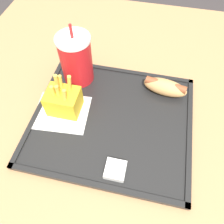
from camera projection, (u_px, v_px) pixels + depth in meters
ground_plane at (114, 193)px, 1.19m from camera, size 8.00×8.00×0.00m
dining_table at (115, 169)px, 0.87m from camera, size 1.03×1.12×0.76m
food_tray at (112, 120)px, 0.55m from camera, size 0.39×0.35×0.01m
paper_napkin at (62, 112)px, 0.56m from camera, size 0.14×0.13×0.00m
soda_cup at (76, 59)px, 0.57m from camera, size 0.09×0.09×0.17m
hot_dog_far at (165, 87)px, 0.58m from camera, size 0.12×0.06×0.04m
fries_carton at (64, 101)px, 0.54m from camera, size 0.08×0.06×0.11m
sauce_cup_mayo at (115, 170)px, 0.47m from camera, size 0.04×0.04×0.02m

